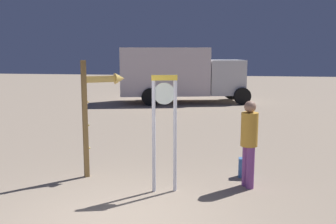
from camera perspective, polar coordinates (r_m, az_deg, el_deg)
The scene contains 5 objects.
standing_clock at distance 7.35m, azimuth -0.55°, elevation -1.31°, with size 0.50×0.20×2.31m.
arrow_sign at distance 8.46m, azimuth -10.50°, elevation 1.50°, with size 0.89×0.70×2.57m.
person_near_clock at distance 7.84m, azimuth 12.08°, elevation -4.06°, with size 0.34×0.34×1.78m.
backpack at distance 8.64m, azimuth 11.61°, elevation -8.22°, with size 0.32×0.23×0.43m.
box_truck_near at distance 20.92m, azimuth 1.52°, elevation 5.88°, with size 7.27×4.08×2.99m.
Camera 1 is at (1.79, -5.50, 2.73)m, focal length 40.59 mm.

